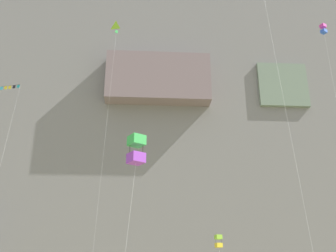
# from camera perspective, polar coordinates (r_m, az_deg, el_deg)

# --- Properties ---
(cliff_face) EXTENTS (180.00, 27.16, 81.14)m
(cliff_face) POSITION_cam_1_polar(r_m,az_deg,el_deg) (80.14, -1.72, 6.07)
(cliff_face) COLOR slate
(cliff_face) RESTS_ON ground
(kite_delta_upper_mid) EXTENTS (2.56, 2.51, 34.45)m
(kite_delta_upper_mid) POSITION_cam_1_polar(r_m,az_deg,el_deg) (54.34, -6.88, 11.94)
(kite_delta_upper_mid) COLOR #8CCC33
(kite_delta_upper_mid) RESTS_ON ground
(kite_banner_near_cliff) EXTENTS (3.14, 3.45, 24.96)m
(kite_banner_near_cliff) POSITION_cam_1_polar(r_m,az_deg,el_deg) (49.49, -21.83, 2.52)
(kite_banner_near_cliff) COLOR black
(kite_banner_near_cliff) RESTS_ON ground
(kite_box_low_center) EXTENTS (2.24, 4.59, 32.09)m
(kite_box_low_center) POSITION_cam_1_polar(r_m,az_deg,el_deg) (52.36, 20.92, 12.29)
(kite_box_low_center) COLOR #CC3399
(kite_box_low_center) RESTS_ON ground
(kite_box_high_center) EXTENTS (0.81, 4.38, 8.48)m
(kite_box_high_center) POSITION_cam_1_polar(r_m,az_deg,el_deg) (45.57, 7.07, -15.70)
(kite_box_high_center) COLOR #8CCC33
(kite_box_high_center) RESTS_ON ground
(kite_box_low_right) EXTENTS (1.56, 2.08, 12.78)m
(kite_box_low_right) POSITION_cam_1_polar(r_m,az_deg,el_deg) (27.58, -4.45, -3.31)
(kite_box_low_right) COLOR green
(kite_box_low_right) RESTS_ON ground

